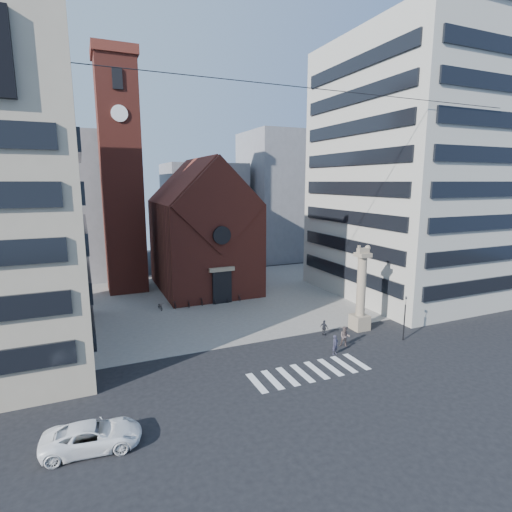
# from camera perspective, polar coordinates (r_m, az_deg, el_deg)

# --- Properties ---
(ground) EXTENTS (120.00, 120.00, 0.00)m
(ground) POSITION_cam_1_polar(r_m,az_deg,el_deg) (35.18, 4.26, -14.30)
(ground) COLOR black
(ground) RESTS_ON ground
(piazza) EXTENTS (46.00, 30.00, 0.05)m
(piazza) POSITION_cam_1_polar(r_m,az_deg,el_deg) (51.67, -5.60, -6.07)
(piazza) COLOR gray
(piazza) RESTS_ON ground
(zebra_crossing) EXTENTS (10.20, 3.20, 0.01)m
(zebra_crossing) POSITION_cam_1_polar(r_m,az_deg,el_deg) (33.08, 7.65, -16.06)
(zebra_crossing) COLOR white
(zebra_crossing) RESTS_ON ground
(church) EXTENTS (12.00, 16.65, 18.00)m
(church) POSITION_cam_1_polar(r_m,az_deg,el_deg) (55.72, -7.66, 3.48)
(church) COLOR maroon
(church) RESTS_ON ground
(campanile) EXTENTS (5.50, 5.50, 31.20)m
(campanile) POSITION_cam_1_polar(r_m,az_deg,el_deg) (56.42, -18.71, 11.00)
(campanile) COLOR maroon
(campanile) RESTS_ON ground
(building_right) EXTENTS (18.00, 22.00, 32.00)m
(building_right) POSITION_cam_1_polar(r_m,az_deg,el_deg) (56.00, 21.11, 11.13)
(building_right) COLOR #A8A498
(building_right) RESTS_ON ground
(bg_block_left) EXTENTS (16.00, 14.00, 22.00)m
(bg_block_left) POSITION_cam_1_polar(r_m,az_deg,el_deg) (68.49, -27.76, 6.21)
(bg_block_left) COLOR gray
(bg_block_left) RESTS_ON ground
(bg_block_mid) EXTENTS (14.00, 12.00, 18.00)m
(bg_block_mid) POSITION_cam_1_polar(r_m,az_deg,el_deg) (76.36, -7.44, 6.15)
(bg_block_mid) COLOR gray
(bg_block_mid) RESTS_ON ground
(bg_block_right) EXTENTS (16.00, 14.00, 24.00)m
(bg_block_right) POSITION_cam_1_polar(r_m,az_deg,el_deg) (79.39, 4.41, 8.54)
(bg_block_right) COLOR gray
(bg_block_right) RESTS_ON ground
(lion_column) EXTENTS (1.63, 1.60, 8.68)m
(lion_column) POSITION_cam_1_polar(r_m,az_deg,el_deg) (41.54, 14.75, -5.60)
(lion_column) COLOR gray
(lion_column) RESTS_ON ground
(traffic_light) EXTENTS (0.13, 0.16, 4.30)m
(traffic_light) POSITION_cam_1_polar(r_m,az_deg,el_deg) (40.29, 20.46, -8.18)
(traffic_light) COLOR black
(traffic_light) RESTS_ON ground
(white_car) EXTENTS (5.55, 2.98, 1.48)m
(white_car) POSITION_cam_1_polar(r_m,az_deg,el_deg) (26.19, -22.34, -22.71)
(white_car) COLOR white
(white_car) RESTS_ON ground
(pedestrian_0) EXTENTS (0.72, 0.56, 1.74)m
(pedestrian_0) POSITION_cam_1_polar(r_m,az_deg,el_deg) (36.05, 11.24, -12.34)
(pedestrian_0) COLOR #2F2D3F
(pedestrian_0) RESTS_ON ground
(pedestrian_1) EXTENTS (1.16, 1.11, 1.89)m
(pedestrian_1) POSITION_cam_1_polar(r_m,az_deg,el_deg) (37.79, 12.58, -11.17)
(pedestrian_1) COLOR #5E4E4B
(pedestrian_1) RESTS_ON ground
(pedestrian_2) EXTENTS (0.72, 0.98, 1.54)m
(pedestrian_2) POSITION_cam_1_polar(r_m,az_deg,el_deg) (40.00, 9.71, -10.08)
(pedestrian_2) COLOR #24252C
(pedestrian_2) RESTS_ON ground
(scooter_0) EXTENTS (0.75, 1.71, 0.87)m
(scooter_0) POSITION_cam_1_polar(r_m,az_deg,el_deg) (48.18, -13.53, -6.99)
(scooter_0) COLOR black
(scooter_0) RESTS_ON piazza
(scooter_1) EXTENTS (0.63, 1.65, 0.97)m
(scooter_1) POSITION_cam_1_polar(r_m,az_deg,el_deg) (48.44, -11.64, -6.75)
(scooter_1) COLOR black
(scooter_1) RESTS_ON piazza
(scooter_2) EXTENTS (0.75, 1.71, 0.87)m
(scooter_2) POSITION_cam_1_polar(r_m,az_deg,el_deg) (48.78, -9.77, -6.62)
(scooter_2) COLOR black
(scooter_2) RESTS_ON piazza
(scooter_3) EXTENTS (0.63, 1.65, 0.97)m
(scooter_3) POSITION_cam_1_polar(r_m,az_deg,el_deg) (49.14, -7.94, -6.38)
(scooter_3) COLOR black
(scooter_3) RESTS_ON piazza
(scooter_4) EXTENTS (0.75, 1.71, 0.87)m
(scooter_4) POSITION_cam_1_polar(r_m,az_deg,el_deg) (49.59, -6.13, -6.24)
(scooter_4) COLOR black
(scooter_4) RESTS_ON piazza
(scooter_5) EXTENTS (0.63, 1.65, 0.97)m
(scooter_5) POSITION_cam_1_polar(r_m,az_deg,el_deg) (50.05, -4.36, -5.99)
(scooter_5) COLOR black
(scooter_5) RESTS_ON piazza
(scooter_6) EXTENTS (0.75, 1.71, 0.87)m
(scooter_6) POSITION_cam_1_polar(r_m,az_deg,el_deg) (50.59, -2.62, -5.85)
(scooter_6) COLOR black
(scooter_6) RESTS_ON piazza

